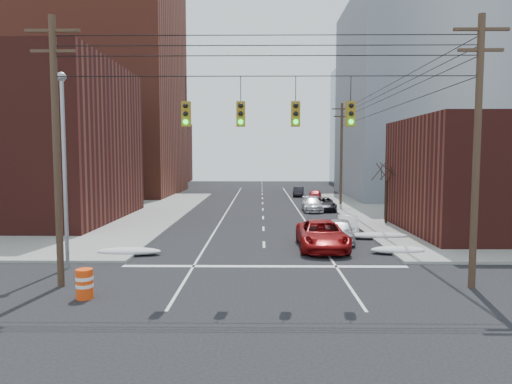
{
  "coord_description": "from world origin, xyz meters",
  "views": [
    {
      "loc": [
        -0.19,
        -15.49,
        5.45
      ],
      "look_at": [
        -0.52,
        14.79,
        3.0
      ],
      "focal_mm": 32.0,
      "sensor_mm": 36.0,
      "label": 1
    }
  ],
  "objects_px": {
    "parked_car_a": "(340,231)",
    "construction_barrel": "(85,283)",
    "parked_car_d": "(312,204)",
    "lot_car_b": "(109,201)",
    "parked_car_c": "(324,204)",
    "parked_car_f": "(299,192)",
    "parked_car_e": "(315,195)",
    "parked_car_b": "(348,225)",
    "lot_car_c": "(75,209)",
    "lot_car_a": "(93,210)",
    "lot_car_d": "(62,204)",
    "red_pickup": "(322,235)"
  },
  "relations": [
    {
      "from": "parked_car_c",
      "to": "parked_car_f",
      "type": "relative_size",
      "value": 1.21
    },
    {
      "from": "red_pickup",
      "to": "construction_barrel",
      "type": "relative_size",
      "value": 5.17
    },
    {
      "from": "red_pickup",
      "to": "parked_car_c",
      "type": "bearing_deg",
      "value": 82.26
    },
    {
      "from": "red_pickup",
      "to": "lot_car_a",
      "type": "xyz_separation_m",
      "value": [
        -17.92,
        12.27,
        -0.03
      ]
    },
    {
      "from": "parked_car_c",
      "to": "parked_car_f",
      "type": "height_order",
      "value": "parked_car_c"
    },
    {
      "from": "parked_car_b",
      "to": "parked_car_e",
      "type": "height_order",
      "value": "parked_car_e"
    },
    {
      "from": "parked_car_d",
      "to": "parked_car_e",
      "type": "height_order",
      "value": "parked_car_d"
    },
    {
      "from": "parked_car_d",
      "to": "parked_car_e",
      "type": "relative_size",
      "value": 1.2
    },
    {
      "from": "lot_car_a",
      "to": "construction_barrel",
      "type": "height_order",
      "value": "lot_car_a"
    },
    {
      "from": "parked_car_b",
      "to": "parked_car_f",
      "type": "relative_size",
      "value": 0.97
    },
    {
      "from": "parked_car_a",
      "to": "lot_car_c",
      "type": "height_order",
      "value": "parked_car_a"
    },
    {
      "from": "lot_car_a",
      "to": "lot_car_b",
      "type": "distance_m",
      "value": 6.09
    },
    {
      "from": "red_pickup",
      "to": "parked_car_b",
      "type": "relative_size",
      "value": 1.58
    },
    {
      "from": "parked_car_e",
      "to": "lot_car_d",
      "type": "relative_size",
      "value": 0.99
    },
    {
      "from": "lot_car_c",
      "to": "construction_barrel",
      "type": "relative_size",
      "value": 3.88
    },
    {
      "from": "parked_car_b",
      "to": "lot_car_c",
      "type": "height_order",
      "value": "lot_car_c"
    },
    {
      "from": "lot_car_b",
      "to": "parked_car_f",
      "type": "bearing_deg",
      "value": -56.61
    },
    {
      "from": "lot_car_a",
      "to": "parked_car_c",
      "type": "bearing_deg",
      "value": -62.94
    },
    {
      "from": "parked_car_c",
      "to": "lot_car_d",
      "type": "distance_m",
      "value": 25.39
    },
    {
      "from": "lot_car_c",
      "to": "lot_car_d",
      "type": "relative_size",
      "value": 1.13
    },
    {
      "from": "parked_car_a",
      "to": "lot_car_c",
      "type": "xyz_separation_m",
      "value": [
        -21.22,
        10.86,
        0.07
      ]
    },
    {
      "from": "parked_car_a",
      "to": "lot_car_a",
      "type": "relative_size",
      "value": 1.09
    },
    {
      "from": "parked_car_d",
      "to": "parked_car_e",
      "type": "xyz_separation_m",
      "value": [
        1.54,
        10.64,
        -0.01
      ]
    },
    {
      "from": "parked_car_a",
      "to": "lot_car_c",
      "type": "distance_m",
      "value": 23.83
    },
    {
      "from": "lot_car_d",
      "to": "parked_car_c",
      "type": "bearing_deg",
      "value": -65.55
    },
    {
      "from": "parked_car_d",
      "to": "construction_barrel",
      "type": "bearing_deg",
      "value": -112.84
    },
    {
      "from": "parked_car_d",
      "to": "lot_car_a",
      "type": "xyz_separation_m",
      "value": [
        -19.35,
        -5.55,
        0.12
      ]
    },
    {
      "from": "parked_car_d",
      "to": "lot_car_b",
      "type": "height_order",
      "value": "lot_car_b"
    },
    {
      "from": "parked_car_d",
      "to": "construction_barrel",
      "type": "relative_size",
      "value": 4.06
    },
    {
      "from": "parked_car_a",
      "to": "parked_car_b",
      "type": "distance_m",
      "value": 3.38
    },
    {
      "from": "parked_car_c",
      "to": "parked_car_d",
      "type": "xyz_separation_m",
      "value": [
        -1.24,
        -0.68,
        0.03
      ]
    },
    {
      "from": "parked_car_a",
      "to": "lot_car_c",
      "type": "bearing_deg",
      "value": 160.26
    },
    {
      "from": "lot_car_d",
      "to": "parked_car_a",
      "type": "bearing_deg",
      "value": -100.63
    },
    {
      "from": "construction_barrel",
      "to": "parked_car_c",
      "type": "bearing_deg",
      "value": 65.1
    },
    {
      "from": "parked_car_f",
      "to": "lot_car_b",
      "type": "bearing_deg",
      "value": -135.19
    },
    {
      "from": "parked_car_c",
      "to": "lot_car_a",
      "type": "bearing_deg",
      "value": -161.62
    },
    {
      "from": "parked_car_a",
      "to": "construction_barrel",
      "type": "relative_size",
      "value": 3.71
    },
    {
      "from": "parked_car_c",
      "to": "lot_car_a",
      "type": "distance_m",
      "value": 21.51
    },
    {
      "from": "red_pickup",
      "to": "parked_car_f",
      "type": "bearing_deg",
      "value": 88.06
    },
    {
      "from": "parked_car_c",
      "to": "lot_car_c",
      "type": "xyz_separation_m",
      "value": [
        -22.46,
        -5.5,
        0.15
      ]
    },
    {
      "from": "lot_car_a",
      "to": "lot_car_c",
      "type": "distance_m",
      "value": 2.01
    },
    {
      "from": "parked_car_c",
      "to": "lot_car_a",
      "type": "height_order",
      "value": "lot_car_a"
    },
    {
      "from": "parked_car_f",
      "to": "lot_car_b",
      "type": "xyz_separation_m",
      "value": [
        -20.02,
        -15.6,
        0.29
      ]
    },
    {
      "from": "lot_car_b",
      "to": "parked_car_e",
      "type": "bearing_deg",
      "value": -69.35
    },
    {
      "from": "parked_car_c",
      "to": "construction_barrel",
      "type": "bearing_deg",
      "value": -113.36
    },
    {
      "from": "parked_car_e",
      "to": "lot_car_a",
      "type": "relative_size",
      "value": 1.0
    },
    {
      "from": "parked_car_d",
      "to": "lot_car_c",
      "type": "distance_m",
      "value": 21.76
    },
    {
      "from": "lot_car_a",
      "to": "lot_car_d",
      "type": "xyz_separation_m",
      "value": [
        -4.75,
        4.66,
        0.03
      ]
    },
    {
      "from": "lot_car_c",
      "to": "lot_car_d",
      "type": "height_order",
      "value": "lot_car_d"
    },
    {
      "from": "parked_car_b",
      "to": "parked_car_e",
      "type": "distance_m",
      "value": 23.12
    }
  ]
}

